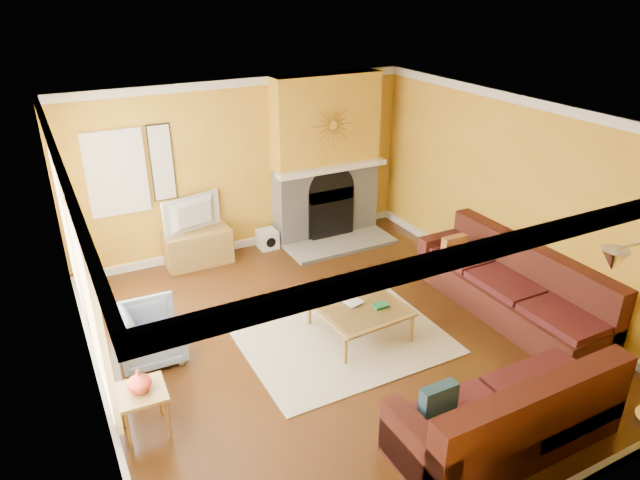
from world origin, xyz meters
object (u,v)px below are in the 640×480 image
sectional_sofa (458,319)px  coffee_table (359,319)px  side_table (144,412)px  media_console (198,248)px  armchair (150,334)px

sectional_sofa → coffee_table: 1.20m
coffee_table → side_table: bearing=-169.6°
media_console → side_table: 3.61m
sectional_sofa → armchair: 3.55m
media_console → armchair: bearing=-119.5°
armchair → sectional_sofa: bearing=-113.5°
side_table → sectional_sofa: bearing=-5.7°
media_console → armchair: armchair is taller
sectional_sofa → coffee_table: (-0.81, 0.85, -0.25)m
sectional_sofa → side_table: bearing=174.3°
coffee_table → media_console: media_console is taller
coffee_table → armchair: armchair is taller
media_console → side_table: media_console is taller
coffee_table → side_table: size_ratio=2.03×
sectional_sofa → media_console: sectional_sofa is taller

